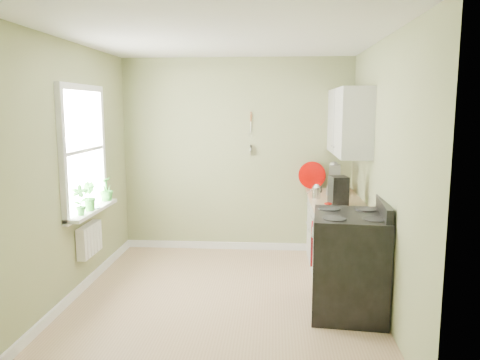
# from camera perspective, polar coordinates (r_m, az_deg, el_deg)

# --- Properties ---
(floor) EXTENTS (3.20, 3.60, 0.02)m
(floor) POSITION_cam_1_polar(r_m,az_deg,el_deg) (5.15, -2.06, -14.39)
(floor) COLOR tan
(floor) RESTS_ON ground
(ceiling) EXTENTS (3.20, 3.60, 0.02)m
(ceiling) POSITION_cam_1_polar(r_m,az_deg,el_deg) (4.79, -2.24, 17.11)
(ceiling) COLOR white
(ceiling) RESTS_ON wall_back
(wall_back) EXTENTS (3.20, 0.02, 2.70)m
(wall_back) POSITION_cam_1_polar(r_m,az_deg,el_deg) (6.57, -0.41, 2.97)
(wall_back) COLOR #949A69
(wall_back) RESTS_ON floor
(wall_left) EXTENTS (0.02, 3.60, 2.70)m
(wall_left) POSITION_cam_1_polar(r_m,az_deg,el_deg) (5.21, -20.03, 0.90)
(wall_left) COLOR #949A69
(wall_left) RESTS_ON floor
(wall_right) EXTENTS (0.02, 3.60, 2.70)m
(wall_right) POSITION_cam_1_polar(r_m,az_deg,el_deg) (4.88, 17.01, 0.54)
(wall_right) COLOR #949A69
(wall_right) RESTS_ON floor
(base_cabinets) EXTENTS (0.60, 1.60, 0.87)m
(base_cabinets) POSITION_cam_1_polar(r_m,az_deg,el_deg) (5.97, 11.58, -6.75)
(base_cabinets) COLOR silver
(base_cabinets) RESTS_ON floor
(countertop) EXTENTS (0.64, 1.60, 0.04)m
(countertop) POSITION_cam_1_polar(r_m,az_deg,el_deg) (5.87, 11.62, -2.46)
(countertop) COLOR tan
(countertop) RESTS_ON base_cabinets
(upper_cabinets) EXTENTS (0.35, 1.40, 0.80)m
(upper_cabinets) POSITION_cam_1_polar(r_m,az_deg,el_deg) (5.88, 13.10, 6.94)
(upper_cabinets) COLOR silver
(upper_cabinets) RESTS_ON wall_right
(window) EXTENTS (0.06, 1.14, 1.44)m
(window) POSITION_cam_1_polar(r_m,az_deg,el_deg) (5.45, -18.60, 3.42)
(window) COLOR white
(window) RESTS_ON wall_left
(window_sill) EXTENTS (0.18, 1.14, 0.04)m
(window_sill) POSITION_cam_1_polar(r_m,az_deg,el_deg) (5.52, -17.56, -3.51)
(window_sill) COLOR white
(window_sill) RESTS_ON wall_left
(radiator) EXTENTS (0.12, 0.50, 0.35)m
(radiator) POSITION_cam_1_polar(r_m,az_deg,el_deg) (5.57, -17.88, -6.93)
(radiator) COLOR white
(radiator) RESTS_ON wall_left
(wall_utensils) EXTENTS (0.02, 0.14, 0.58)m
(wall_utensils) POSITION_cam_1_polar(r_m,az_deg,el_deg) (6.51, 1.33, 4.81)
(wall_utensils) COLOR tan
(wall_utensils) RESTS_ON wall_back
(stove) EXTENTS (0.79, 0.88, 1.13)m
(stove) POSITION_cam_1_polar(r_m,az_deg,el_deg) (4.79, 13.21, -9.81)
(stove) COLOR black
(stove) RESTS_ON floor
(stand_mixer) EXTENTS (0.24, 0.36, 0.41)m
(stand_mixer) POSITION_cam_1_polar(r_m,az_deg,el_deg) (6.21, 11.45, -0.03)
(stand_mixer) COLOR #B2B2B7
(stand_mixer) RESTS_ON countertop
(kettle) EXTENTS (0.18, 0.10, 0.18)m
(kettle) POSITION_cam_1_polar(r_m,az_deg,el_deg) (5.82, 9.30, -1.38)
(kettle) COLOR silver
(kettle) RESTS_ON countertop
(coffee_maker) EXTENTS (0.23, 0.24, 0.33)m
(coffee_maker) POSITION_cam_1_polar(r_m,az_deg,el_deg) (5.49, 11.87, -1.36)
(coffee_maker) COLOR black
(coffee_maker) RESTS_ON countertop
(red_tray) EXTENTS (0.38, 0.12, 0.38)m
(red_tray) POSITION_cam_1_polar(r_m,az_deg,el_deg) (6.51, 8.78, 0.59)
(red_tray) COLOR #AC0300
(red_tray) RESTS_ON countertop
(jar) EXTENTS (0.08, 0.08, 0.09)m
(jar) POSITION_cam_1_polar(r_m,az_deg,el_deg) (5.15, 10.67, -3.26)
(jar) COLOR beige
(jar) RESTS_ON countertop
(plant_a) EXTENTS (0.20, 0.17, 0.32)m
(plant_a) POSITION_cam_1_polar(r_m,az_deg,el_deg) (5.17, -18.96, -2.34)
(plant_a) COLOR #2C7C26
(plant_a) RESTS_ON window_sill
(plant_b) EXTENTS (0.22, 0.22, 0.32)m
(plant_b) POSITION_cam_1_polar(r_m,az_deg,el_deg) (5.38, -17.99, -1.91)
(plant_b) COLOR #2C7C26
(plant_b) RESTS_ON window_sill
(plant_c) EXTENTS (0.16, 0.16, 0.29)m
(plant_c) POSITION_cam_1_polar(r_m,az_deg,el_deg) (5.89, -15.99, -1.04)
(plant_c) COLOR #2C7C26
(plant_c) RESTS_ON window_sill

